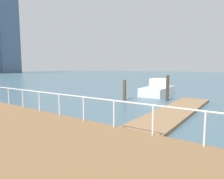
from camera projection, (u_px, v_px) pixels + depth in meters
name	position (u px, v px, depth m)	size (l,w,h in m)	color
ground_plane	(54.00, 104.00, 14.62)	(300.00, 300.00, 0.00)	#476675
floating_dock	(175.00, 112.00, 11.55)	(11.43, 2.00, 0.18)	#93704C
boardwalk_railing	(205.00, 119.00, 5.62)	(0.06, 29.26, 1.08)	white
dock_piling_1	(124.00, 90.00, 16.21)	(0.27, 0.27, 1.72)	brown
dock_piling_3	(167.00, 88.00, 15.93)	(0.25, 0.25, 2.13)	#473826
moored_boat_1	(158.00, 89.00, 19.61)	(4.89, 2.38, 1.64)	white
skyline_tower_4	(6.00, 24.00, 107.87)	(10.44, 9.13, 54.97)	slate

